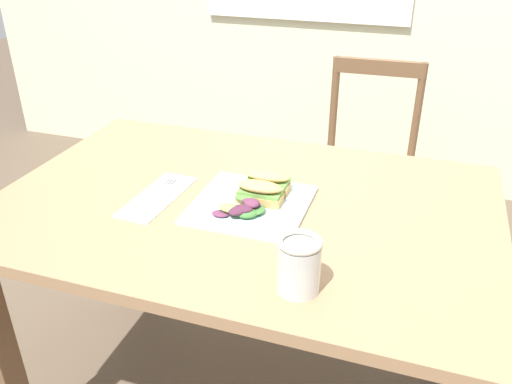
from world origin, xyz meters
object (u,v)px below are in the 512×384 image
Objects in this scene: dining_table at (245,243)px; sandwich_half_back at (267,181)px; plate_lunch at (251,204)px; fork_on_napkin at (161,192)px; chair_wooden_far at (366,170)px; sandwich_half_front at (260,192)px; mason_jar_iced_tea at (299,267)px.

sandwich_half_back is at bearing 50.89° from dining_table.
plate_lunch is 2.41× the size of sandwich_half_back.
fork_on_napkin is (-0.22, -0.04, 0.13)m from dining_table.
dining_table is 1.45× the size of chair_wooden_far.
sandwich_half_front is at bearing 5.95° from fork_on_napkin.
fork_on_napkin is (-0.26, -0.03, -0.03)m from sandwich_half_front.
dining_table is 10.87× the size of sandwich_half_back.
fork_on_napkin is 1.61× the size of mason_jar_iced_tea.
mason_jar_iced_tea reaches higher than sandwich_half_back.
plate_lunch is at bearing -104.68° from sandwich_half_back.
dining_table is 0.14m from plate_lunch.
fork_on_napkin is at bearing -174.05° from sandwich_half_front.
mason_jar_iced_tea is (0.22, -0.30, 0.18)m from dining_table.
chair_wooden_far is at bearing 78.96° from plate_lunch.
chair_wooden_far reaches higher than sandwich_half_front.
sandwich_half_front is (0.02, 0.01, 0.03)m from plate_lunch.
sandwich_half_back reaches higher than fork_on_napkin.
plate_lunch is 0.34m from mason_jar_iced_tea.
mason_jar_iced_tea reaches higher than dining_table.
mason_jar_iced_tea is (0.17, -0.29, 0.01)m from sandwich_half_front.
fork_on_napkin is at bearing -176.28° from plate_lunch.
plate_lunch is (0.03, -0.02, 0.13)m from dining_table.
fork_on_napkin is at bearing -114.34° from chair_wooden_far.
chair_wooden_far is 0.98m from plate_lunch.
sandwich_half_front reaches higher than dining_table.
fork_on_napkin reaches higher than dining_table.
plate_lunch is 0.08m from sandwich_half_back.
sandwich_half_front is (0.04, -0.01, 0.17)m from dining_table.
dining_table is at bearing -129.11° from sandwich_half_back.
sandwich_half_back is (0.04, 0.06, 0.17)m from dining_table.
fork_on_napkin is at bearing -170.81° from dining_table.
mason_jar_iced_tea is (0.44, -0.26, 0.05)m from fork_on_napkin.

